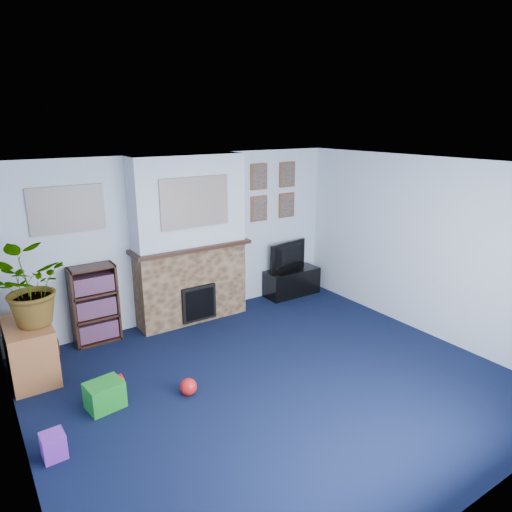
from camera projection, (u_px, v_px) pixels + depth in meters
floor at (273, 381)px, 5.16m from camera, size 5.00×4.50×0.01m
ceiling at (276, 166)px, 4.48m from camera, size 5.00×4.50×0.01m
wall_back at (184, 238)px, 6.62m from camera, size 5.00×0.04×2.40m
wall_front at (472, 376)px, 3.02m from camera, size 5.00×0.04×2.40m
wall_left at (10, 342)px, 3.49m from camera, size 0.04×4.50×2.40m
wall_right at (425, 247)px, 6.14m from camera, size 0.04×4.50×2.40m
chimney_breast at (190, 242)px, 6.46m from camera, size 1.72×0.50×2.40m
collage_main at (195, 202)px, 6.12m from camera, size 1.00×0.03×0.68m
collage_left at (67, 210)px, 5.62m from camera, size 0.90×0.03×0.58m
portrait_tl at (259, 177)px, 7.06m from camera, size 0.30×0.03×0.40m
portrait_tr at (287, 175)px, 7.35m from camera, size 0.30×0.03×0.40m
portrait_bl at (259, 209)px, 7.20m from camera, size 0.30×0.03×0.40m
portrait_br at (287, 205)px, 7.50m from camera, size 0.30×0.03×0.40m
tv_stand at (292, 282)px, 7.69m from camera, size 0.94×0.39×0.44m
television at (292, 256)px, 7.58m from camera, size 0.80×0.23×0.46m
bookshelf at (95, 306)px, 5.97m from camera, size 0.58×0.28×1.05m
sideboard at (30, 349)px, 5.16m from camera, size 0.47×0.85×0.66m
potted_plant at (26, 288)px, 4.94m from camera, size 1.02×0.99×0.86m
mantel_clock at (185, 241)px, 6.36m from camera, size 0.11×0.07×0.15m
mantel_candle at (208, 237)px, 6.55m from camera, size 0.05×0.05×0.16m
mantel_teddy at (153, 246)px, 6.11m from camera, size 0.12×0.12×0.12m
mantel_can at (231, 235)px, 6.76m from camera, size 0.05×0.05×0.11m
green_crate at (105, 395)px, 4.65m from camera, size 0.39×0.33×0.28m
toy_ball at (188, 387)px, 4.88m from camera, size 0.19×0.19×0.19m
toy_block at (54, 446)px, 3.96m from camera, size 0.20×0.20×0.23m
toy_tube at (110, 385)px, 4.95m from camera, size 0.32×0.14×0.18m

